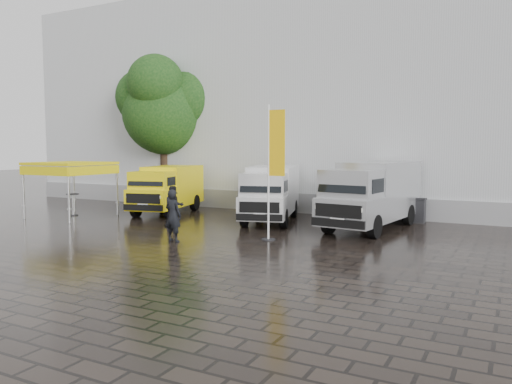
# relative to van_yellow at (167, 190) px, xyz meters

# --- Properties ---
(ground) EXTENTS (120.00, 120.00, 0.00)m
(ground) POSITION_rel_van_yellow_xyz_m (7.33, -4.71, -1.18)
(ground) COLOR black
(ground) RESTS_ON ground
(exhibition_hall) EXTENTS (44.00, 16.00, 12.00)m
(exhibition_hall) POSITION_rel_van_yellow_xyz_m (9.33, 11.29, 4.82)
(exhibition_hall) COLOR silver
(exhibition_hall) RESTS_ON ground
(hall_plinth) EXTENTS (44.00, 0.15, 1.00)m
(hall_plinth) POSITION_rel_van_yellow_xyz_m (9.33, 3.24, -0.68)
(hall_plinth) COLOR gray
(hall_plinth) RESTS_ON ground
(van_yellow) EXTENTS (3.06, 5.41, 2.35)m
(van_yellow) POSITION_rel_van_yellow_xyz_m (0.00, 0.00, 0.00)
(van_yellow) COLOR yellow
(van_yellow) RESTS_ON ground
(van_white) EXTENTS (3.43, 5.95, 2.45)m
(van_white) POSITION_rel_van_yellow_xyz_m (5.81, -0.01, 0.05)
(van_white) COLOR silver
(van_white) RESTS_ON ground
(van_silver) EXTENTS (2.82, 6.45, 2.71)m
(van_silver) POSITION_rel_van_yellow_xyz_m (10.34, -0.01, 0.18)
(van_silver) COLOR #B1B3B6
(van_silver) RESTS_ON ground
(canopy_tent) EXTENTS (3.17, 3.17, 2.61)m
(canopy_tent) POSITION_rel_van_yellow_xyz_m (-3.27, -3.18, 1.27)
(canopy_tent) COLOR silver
(canopy_tent) RESTS_ON ground
(flagpole) EXTENTS (0.88, 0.50, 4.79)m
(flagpole) POSITION_rel_van_yellow_xyz_m (7.92, -4.19, 1.49)
(flagpole) COLOR black
(flagpole) RESTS_ON ground
(tree) EXTENTS (4.89, 4.89, 8.77)m
(tree) POSITION_rel_van_yellow_xyz_m (-2.86, 3.60, 4.45)
(tree) COLOR black
(tree) RESTS_ON ground
(cocktail_table) EXTENTS (0.60, 0.60, 1.06)m
(cocktail_table) POSITION_rel_van_yellow_xyz_m (-3.57, -2.78, -0.65)
(cocktail_table) COLOR black
(cocktail_table) RESTS_ON ground
(wheelie_bin) EXTENTS (0.68, 0.68, 1.10)m
(wheelie_bin) POSITION_rel_van_yellow_xyz_m (11.72, 2.59, -0.63)
(wheelie_bin) COLOR black
(wheelie_bin) RESTS_ON ground
(person_front) EXTENTS (0.71, 0.51, 1.85)m
(person_front) POSITION_rel_van_yellow_xyz_m (4.93, -6.02, -0.25)
(person_front) COLOR black
(person_front) RESTS_ON ground
(person_tent) EXTENTS (1.03, 1.04, 1.69)m
(person_tent) POSITION_rel_van_yellow_xyz_m (2.84, -3.20, -0.33)
(person_tent) COLOR black
(person_tent) RESTS_ON ground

